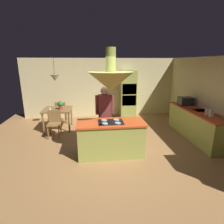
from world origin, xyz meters
TOP-DOWN VIEW (x-y plane):
  - ground at (0.00, 0.00)m, footprint 8.16×8.16m
  - wall_back at (0.00, 3.45)m, footprint 6.80×0.10m
  - wall_right at (3.25, 0.40)m, footprint 0.10×7.20m
  - kitchen_island at (0.00, -0.20)m, footprint 1.73×0.78m
  - counter_run_right at (2.84, 0.60)m, footprint 0.73×2.62m
  - oven_tower at (1.10, 3.04)m, footprint 0.66×0.62m
  - dining_table at (-1.70, 1.90)m, footprint 0.99×0.93m
  - person_at_island at (-0.10, 0.46)m, footprint 0.53×0.23m
  - range_hood at (0.00, -0.20)m, footprint 1.10×1.10m
  - pendant_light_over_table at (-1.70, 1.90)m, footprint 0.32×0.32m
  - chair_facing_island at (-1.70, 1.21)m, footprint 0.40×0.40m
  - chair_by_back_wall at (-1.70, 2.59)m, footprint 0.40×0.40m
  - potted_plant_on_table at (-1.57, 1.82)m, footprint 0.20×0.20m
  - cup_on_table at (-1.90, 1.67)m, footprint 0.07×0.07m
  - canister_flour at (2.84, -0.05)m, footprint 0.13×0.13m
  - canister_sugar at (2.84, 0.13)m, footprint 0.12×0.12m
  - microwave_on_counter at (2.84, 1.37)m, footprint 0.46×0.36m

SIDE VIEW (x-z plane):
  - ground at x=0.00m, z-range 0.00..0.00m
  - kitchen_island at x=0.00m, z-range -0.01..0.92m
  - counter_run_right at x=2.84m, z-range 0.01..0.91m
  - chair_facing_island at x=-1.70m, z-range 0.07..0.94m
  - chair_by_back_wall at x=-1.70m, z-range 0.07..0.94m
  - dining_table at x=-1.70m, z-range 0.28..1.04m
  - cup_on_table at x=-1.90m, z-range 0.76..0.85m
  - potted_plant_on_table at x=-1.57m, z-range 0.78..1.08m
  - person_at_island at x=-0.10m, z-range 0.13..1.85m
  - canister_sugar at x=2.84m, z-range 0.90..1.08m
  - canister_flour at x=2.84m, z-range 0.90..1.10m
  - oven_tower at x=1.10m, z-range 0.00..2.05m
  - microwave_on_counter at x=2.84m, z-range 0.90..1.18m
  - wall_back at x=0.00m, z-range 0.00..2.55m
  - wall_right at x=3.25m, z-range 0.00..2.55m
  - pendant_light_over_table at x=-1.70m, z-range 1.45..2.27m
  - range_hood at x=0.00m, z-range 1.46..2.46m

